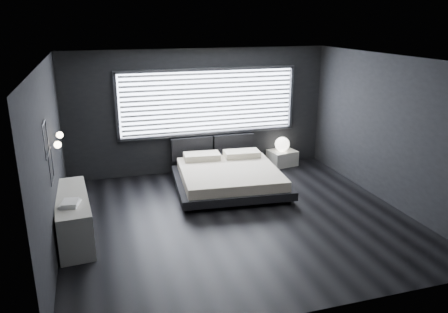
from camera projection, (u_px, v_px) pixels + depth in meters
name	position (u px, v px, depth m)	size (l,w,h in m)	color
room	(239.00, 143.00, 7.42)	(6.04, 6.00, 2.80)	black
window	(209.00, 102.00, 9.86)	(4.14, 0.09, 1.52)	white
headboard	(213.00, 147.00, 10.15)	(1.96, 0.16, 0.52)	black
sconce_near	(57.00, 145.00, 6.60)	(0.18, 0.11, 0.11)	silver
sconce_far	(60.00, 135.00, 7.15)	(0.18, 0.11, 0.11)	silver
wall_art_upper	(46.00, 139.00, 5.95)	(0.01, 0.48, 0.48)	#47474C
wall_art_lower	(51.00, 166.00, 6.32)	(0.01, 0.48, 0.48)	#47474C
bed	(229.00, 176.00, 9.11)	(2.40, 2.31, 0.58)	black
nightstand	(282.00, 158.00, 10.62)	(0.62, 0.52, 0.36)	beige
orb_lamp	(282.00, 144.00, 10.47)	(0.35, 0.35, 0.35)	white
dresser	(73.00, 217.00, 7.06)	(0.64, 1.84, 0.72)	beige
book_stack	(70.00, 203.00, 6.60)	(0.33, 0.39, 0.07)	white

